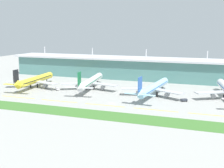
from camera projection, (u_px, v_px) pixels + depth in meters
name	position (u px, v px, depth m)	size (l,w,h in m)	color
ground_plane	(112.00, 103.00, 203.56)	(600.00, 600.00, 0.00)	#9E9E99
terminal_building	(147.00, 69.00, 295.68)	(288.00, 34.00, 30.08)	slate
airliner_nearest	(35.00, 80.00, 256.47)	(48.68, 63.72, 18.90)	yellow
airliner_near_middle	(91.00, 82.00, 248.57)	(48.26, 69.86, 18.90)	silver
airliner_far_middle	(154.00, 88.00, 223.94)	(48.59, 69.53, 18.90)	#9ED1EA
taxiway_stripe_west	(18.00, 97.00, 221.06)	(28.00, 0.70, 0.04)	yellow
taxiway_stripe_mid_west	(59.00, 101.00, 209.76)	(28.00, 0.70, 0.04)	yellow
taxiway_stripe_centre	(105.00, 105.00, 198.45)	(28.00, 0.70, 0.04)	yellow
taxiway_stripe_mid_east	(155.00, 110.00, 187.15)	(28.00, 0.70, 0.04)	yellow
taxiway_stripe_east	(213.00, 115.00, 175.85)	(28.00, 0.70, 0.04)	yellow
grass_verge	(96.00, 114.00, 177.24)	(300.00, 18.00, 0.10)	#3D702D
pushback_tug	(184.00, 100.00, 208.46)	(5.01, 4.17, 1.85)	#333842
baggage_cart	(57.00, 89.00, 245.00)	(3.98, 3.57, 2.48)	silver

